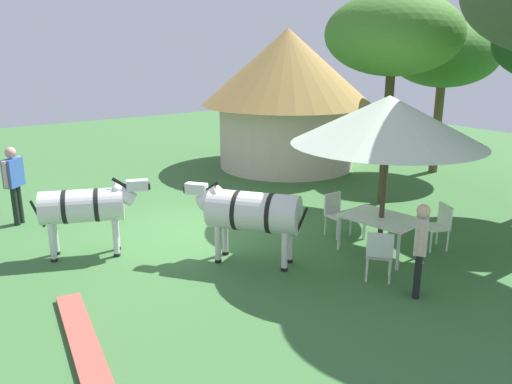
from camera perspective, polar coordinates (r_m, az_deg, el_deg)
name	(u,v)px	position (r m, az deg, el deg)	size (l,w,h in m)	color
ground_plane	(197,230)	(11.33, -6.55, -4.24)	(36.00, 36.00, 0.00)	#3C6D37
thatched_hut	(287,91)	(16.87, 3.46, 11.05)	(5.51, 5.51, 4.41)	beige
shade_umbrella	(388,120)	(9.68, 14.44, 7.71)	(3.53, 3.53, 3.03)	#403728
patio_dining_table	(381,221)	(10.13, 13.69, -3.12)	(1.55, 1.19, 0.74)	white
patio_chair_east_end	(439,223)	(10.75, 19.64, -3.29)	(0.57, 0.56, 0.90)	white
patio_chair_west_end	(336,211)	(10.98, 8.80, -2.12)	(0.43, 0.45, 0.90)	silver
patio_chair_near_hut	(380,252)	(9.01, 13.51, -6.51)	(0.61, 0.60, 0.90)	white
guest_beside_umbrella	(421,242)	(8.48, 17.76, -5.30)	(0.40, 0.47, 1.55)	black
standing_watcher	(14,178)	(12.55, -25.23, 1.37)	(0.49, 0.50, 1.76)	black
zebra_nearest_camera	(86,207)	(10.17, -18.35, -1.55)	(1.16, 2.04, 1.52)	silver
zebra_by_umbrella	(251,212)	(9.35, -0.57, -2.21)	(1.99, 1.66, 1.51)	silver
acacia_tree_behind_hut	(393,35)	(13.04, 14.97, 16.43)	(3.23, 3.23, 5.10)	#42381D
acacia_tree_left_background	(444,55)	(16.92, 20.08, 14.03)	(3.23, 3.23, 4.58)	brown
brick_patio_kerb	(83,340)	(7.64, -18.65, -15.29)	(2.80, 0.36, 0.08)	#A74F43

